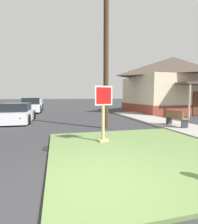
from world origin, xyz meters
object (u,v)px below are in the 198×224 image
Objects in this scene: parked_sedan_white at (18,114)px; pickup_truck_white at (32,106)px; stop_sign at (103,115)px; manhole_cover at (53,148)px; street_bench at (176,117)px; utility_pole at (106,25)px.

parked_sedan_white is 0.75× the size of pickup_truck_white.
stop_sign is 0.37× the size of pickup_truck_white.
stop_sign is at bearing -73.57° from pickup_truck_white.
street_bench reaches higher than manhole_cover.
parked_sedan_white is at bearing 153.10° from street_bench.
manhole_cover is (-1.76, -0.15, -1.02)m from stop_sign.
utility_pole is (5.00, -3.49, 4.74)m from parked_sedan_white.
utility_pole reaches higher than street_bench.
manhole_cover is 0.07× the size of utility_pole.
stop_sign reaches higher than parked_sedan_white.
utility_pole reaches higher than stop_sign.
parked_sedan_white is 0.40× the size of utility_pole.
street_bench is at bearing -13.71° from utility_pole.
manhole_cover is 0.13× the size of pickup_truck_white.
street_bench is (4.54, 2.00, -0.45)m from stop_sign.
street_bench is at bearing -53.75° from pickup_truck_white.
utility_pole is (2.69, 3.03, 5.27)m from manhole_cover.
street_bench is (6.30, 2.15, 0.57)m from manhole_cover.
parked_sedan_white is 7.73m from utility_pole.
pickup_truck_white is at bearing 114.67° from utility_pole.
pickup_truck_white is at bearing 89.71° from parked_sedan_white.
parked_sedan_white reaches higher than manhole_cover.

